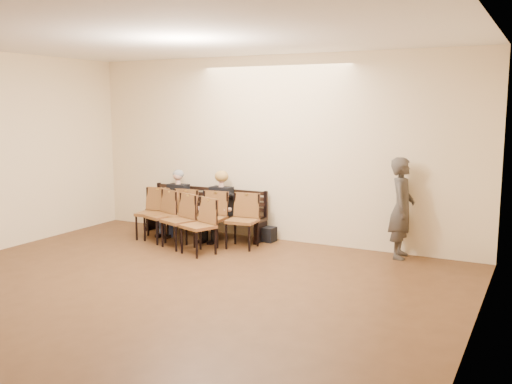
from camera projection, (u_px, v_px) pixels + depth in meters
The scene contains 11 objects.
ground at pixel (91, 327), 6.70m from camera, with size 10.00×10.00×0.00m, color brown.
room_walls at pixel (127, 108), 7.00m from camera, with size 8.02×10.01×3.51m.
bench at pixel (204, 224), 11.37m from camera, with size 2.60×0.90×0.45m, color black.
seated_man at pixel (176, 203), 11.48m from camera, with size 0.51×0.71×1.23m, color black, non-canonical shape.
seated_woman at pixel (219, 208), 11.02m from camera, with size 0.53×0.73×1.22m, color black, non-canonical shape.
laptop at pixel (172, 208), 11.29m from camera, with size 0.31×0.25×0.23m, color silver.
water_bottle at pixel (216, 213), 10.75m from camera, with size 0.07×0.07×0.23m, color silver.
bag at pixel (265, 234), 10.87m from camera, with size 0.38×0.26×0.28m, color black.
passerby at pixel (402, 201), 9.58m from camera, with size 0.72×0.47×1.97m, color #3C3631.
chair_row_front at pixel (195, 217), 10.66m from camera, with size 2.41×0.54×0.99m, color brown.
chair_row_back at pixel (178, 221), 10.34m from camera, with size 1.76×0.54×0.98m, color brown.
Camera 1 is at (4.67, -4.77, 2.58)m, focal length 40.00 mm.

